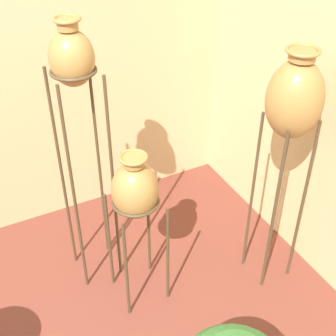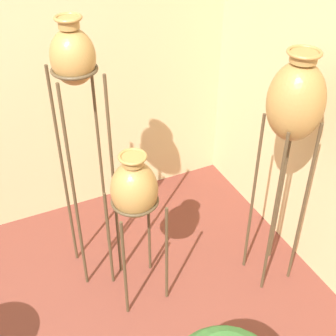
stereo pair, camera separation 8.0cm
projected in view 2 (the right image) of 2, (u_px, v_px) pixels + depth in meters
vase_stand_tall at (75, 71)px, 2.58m from camera, size 0.28×0.28×1.85m
vase_stand_medium at (295, 105)px, 2.63m from camera, size 0.33×0.33×1.69m
vase_stand_short at (134, 191)px, 2.78m from camera, size 0.31×0.31×1.14m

